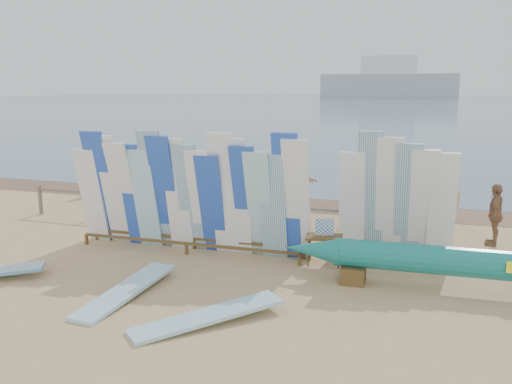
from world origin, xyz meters
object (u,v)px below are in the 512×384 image
(beachgoer_2, at_px, (192,193))
(beachgoer_11, at_px, (157,176))
(stroller, at_px, (290,210))
(beachgoer_6, at_px, (363,200))
(side_surfboard_rack, at_px, (396,202))
(beachgoer_9, at_px, (365,189))
(flat_board_a, at_px, (127,296))
(beach_chair_right, at_px, (232,212))
(flat_board_b, at_px, (208,322))
(beachgoer_10, at_px, (495,215))
(beachgoer_1, at_px, (194,177))
(beachgoer_5, at_px, (290,184))
(beachgoer_extra_1, at_px, (105,168))
(beachgoer_7, at_px, (386,196))
(main_surfboard_rack, at_px, (190,198))
(vendor_table, at_px, (324,249))
(beachgoer_extra_0, at_px, (448,199))
(beachgoer_8, at_px, (409,208))
(beach_chair_left, at_px, (263,216))
(outrigger_canoe, at_px, (444,263))
(beachgoer_3, at_px, (223,184))
(beachgoer_4, at_px, (248,190))

(beachgoer_2, xyz_separation_m, beachgoer_11, (-2.45, 2.33, 0.01))
(stroller, height_order, beachgoer_6, beachgoer_6)
(side_surfboard_rack, distance_m, beachgoer_9, 3.98)
(flat_board_a, bearing_deg, beach_chair_right, 95.46)
(flat_board_b, height_order, beachgoer_10, beachgoer_10)
(beachgoer_1, relative_size, beachgoer_5, 0.96)
(beach_chair_right, xyz_separation_m, beachgoer_extra_1, (-6.13, 2.67, 0.66))
(beach_chair_right, height_order, beachgoer_2, beachgoer_2)
(beachgoer_7, relative_size, beachgoer_2, 0.94)
(main_surfboard_rack, bearing_deg, beachgoer_2, 113.11)
(beach_chair_right, bearing_deg, beachgoer_1, 110.14)
(vendor_table, xyz_separation_m, beachgoer_6, (0.45, 2.91, 0.59))
(flat_board_a, distance_m, beachgoer_10, 9.17)
(flat_board_b, bearing_deg, beach_chair_right, 150.01)
(beachgoer_1, xyz_separation_m, beachgoer_7, (6.49, -0.73, -0.09))
(beachgoer_1, distance_m, beachgoer_5, 3.53)
(beachgoer_5, bearing_deg, beachgoer_extra_0, -49.94)
(vendor_table, distance_m, beachgoer_8, 3.23)
(flat_board_b, bearing_deg, beachgoer_8, 107.61)
(beachgoer_2, bearing_deg, flat_board_a, -150.28)
(flat_board_a, xyz_separation_m, beachgoer_8, (4.84, 5.80, 0.84))
(beachgoer_8, bearing_deg, beachgoer_5, 162.76)
(beachgoer_9, relative_size, beachgoer_6, 0.94)
(beach_chair_left, relative_size, beachgoer_extra_0, 0.46)
(beachgoer_11, bearing_deg, vendor_table, -122.05)
(vendor_table, bearing_deg, beachgoer_extra_0, 47.95)
(side_surfboard_rack, distance_m, beach_chair_right, 5.38)
(stroller, xyz_separation_m, beachgoer_extra_0, (4.21, 0.88, 0.44))
(stroller, bearing_deg, beachgoer_10, 22.37)
(flat_board_b, relative_size, stroller, 2.26)
(flat_board_b, relative_size, beachgoer_extra_1, 1.45)
(outrigger_canoe, distance_m, beachgoer_7, 5.38)
(side_surfboard_rack, bearing_deg, vendor_table, -148.46)
(beachgoer_9, bearing_deg, main_surfboard_rack, -27.49)
(side_surfboard_rack, xyz_separation_m, flat_board_b, (-2.69, -4.60, -1.33))
(beachgoer_3, relative_size, beachgoer_8, 1.11)
(flat_board_a, distance_m, beachgoer_11, 8.94)
(beachgoer_2, height_order, beachgoer_10, beachgoer_2)
(main_surfboard_rack, relative_size, flat_board_a, 2.19)
(flat_board_b, distance_m, flat_board_a, 2.04)
(side_surfboard_rack, relative_size, beachgoer_4, 1.79)
(beachgoer_7, xyz_separation_m, beachgoer_4, (-4.10, -0.47, 0.02))
(flat_board_b, bearing_deg, beachgoer_11, 165.55)
(beach_chair_left, height_order, beachgoer_4, beachgoer_4)
(main_surfboard_rack, bearing_deg, side_surfboard_rack, 10.79)
(vendor_table, relative_size, beachgoer_extra_0, 0.58)
(beachgoer_3, xyz_separation_m, beachgoer_4, (0.88, -0.15, -0.10))
(beachgoer_extra_1, bearing_deg, beachgoer_3, 31.80)
(outrigger_canoe, relative_size, beachgoer_5, 3.42)
(flat_board_a, xyz_separation_m, beachgoer_5, (1.13, 7.71, 0.94))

